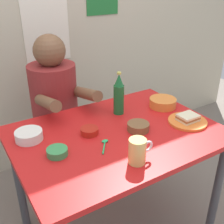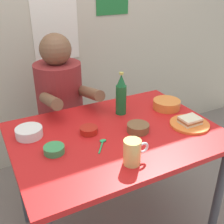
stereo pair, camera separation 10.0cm
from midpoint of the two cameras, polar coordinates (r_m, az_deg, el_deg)
wall_back at (r=2.27m, az=-15.72°, el=20.42°), size 4.40×0.09×2.60m
dining_table at (r=1.55m, az=-0.88°, el=-7.13°), size 1.10×0.80×0.74m
stool at (r=2.16m, az=-12.16°, el=-6.54°), size 0.34×0.34×0.45m
person_seated at (r=1.96m, az=-13.19°, el=3.57°), size 0.33×0.56×0.72m
plate_orange at (r=1.64m, az=13.54°, el=-1.92°), size 0.22×0.22×0.01m
sandwich at (r=1.63m, az=13.64°, el=-1.15°), size 0.11×0.09×0.04m
beer_mug at (r=1.25m, az=3.00°, el=-8.02°), size 0.13×0.08×0.12m
beer_bottle at (r=1.65m, az=-0.33°, el=3.44°), size 0.06×0.06×0.26m
condiment_bowl_brown at (r=1.51m, az=3.52°, el=-3.00°), size 0.12×0.12×0.04m
rice_bowl_white at (r=1.50m, az=-18.55°, el=-4.54°), size 0.14×0.14×0.05m
sambal_bowl_red at (r=1.49m, az=-6.58°, el=-3.87°), size 0.10×0.10×0.03m
dip_bowl_green at (r=1.35m, az=-13.30°, el=-7.96°), size 0.10×0.10×0.03m
soup_bowl_orange at (r=1.80m, az=8.82°, el=1.98°), size 0.17×0.17×0.05m
spoon at (r=1.40m, az=-3.59°, el=-6.51°), size 0.09×0.10×0.01m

